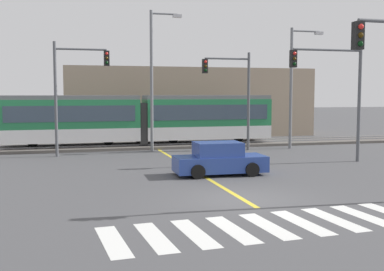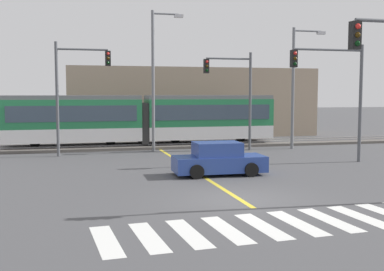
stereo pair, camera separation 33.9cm
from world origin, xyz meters
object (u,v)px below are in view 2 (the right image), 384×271
at_px(street_lamp_centre, 156,73).
at_px(street_lamp_east, 296,80).
at_px(sedan_crossing, 219,160).
at_px(light_rail_tram, 143,118).
at_px(traffic_light_far_left, 74,82).
at_px(traffic_light_mid_right, 338,83).
at_px(traffic_light_far_right, 235,87).

relative_size(street_lamp_centre, street_lamp_east, 1.11).
xyz_separation_m(sedan_crossing, street_lamp_east, (8.24, 8.92, 3.95)).
xyz_separation_m(light_rail_tram, street_lamp_east, (9.91, -3.44, 2.60)).
relative_size(traffic_light_far_left, street_lamp_centre, 0.75).
distance_m(traffic_light_mid_right, street_lamp_centre, 11.47).
bearing_deg(traffic_light_far_right, sedan_crossing, -113.74).
distance_m(traffic_light_far_right, traffic_light_mid_right, 7.45).
distance_m(traffic_light_mid_right, street_lamp_east, 6.80).
relative_size(light_rail_tram, sedan_crossing, 4.36).
bearing_deg(light_rail_tram, traffic_light_mid_right, -48.46).
bearing_deg(sedan_crossing, street_lamp_centre, 96.92).
height_order(traffic_light_mid_right, street_lamp_centre, street_lamp_centre).
relative_size(light_rail_tram, street_lamp_centre, 2.05).
distance_m(traffic_light_far_right, street_lamp_east, 4.40).
bearing_deg(traffic_light_far_left, street_lamp_centre, 13.37).
bearing_deg(street_lamp_east, sedan_crossing, -132.74).
xyz_separation_m(sedan_crossing, traffic_light_far_right, (3.86, 8.78, 3.48)).
height_order(traffic_light_mid_right, traffic_light_far_left, traffic_light_far_left).
bearing_deg(traffic_light_far_right, traffic_light_mid_right, -62.22).
height_order(sedan_crossing, traffic_light_far_left, traffic_light_far_left).
bearing_deg(traffic_light_far_right, light_rail_tram, 147.16).
relative_size(sedan_crossing, street_lamp_east, 0.52).
bearing_deg(traffic_light_mid_right, street_lamp_east, 82.37).
xyz_separation_m(traffic_light_mid_right, traffic_light_far_left, (-13.66, 6.41, 0.13)).
bearing_deg(street_lamp_east, traffic_light_mid_right, -97.63).
bearing_deg(traffic_light_mid_right, sedan_crossing, -163.38).
height_order(traffic_light_far_right, street_lamp_east, street_lamp_east).
height_order(sedan_crossing, street_lamp_centre, street_lamp_centre).
relative_size(sedan_crossing, street_lamp_centre, 0.47).
bearing_deg(traffic_light_far_right, street_lamp_east, 1.72).
relative_size(sedan_crossing, traffic_light_far_right, 0.66).
relative_size(traffic_light_far_right, traffic_light_mid_right, 1.01).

